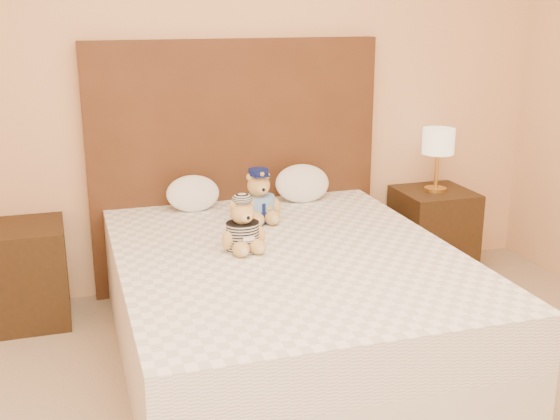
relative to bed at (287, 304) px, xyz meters
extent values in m
cube|color=#ECB280|center=(0.00, 1.05, 1.07)|extent=(4.00, 0.04, 2.70)
cube|color=white|center=(0.00, 0.00, -0.13)|extent=(1.60, 2.00, 0.30)
cube|color=white|center=(0.00, 0.00, 0.15)|extent=(1.60, 2.00, 0.25)
cube|color=#4F2D17|center=(0.00, 1.01, 0.47)|extent=(1.75, 0.08, 1.50)
cube|color=#332010|center=(-1.25, 0.80, 0.00)|extent=(0.45, 0.45, 0.55)
cube|color=#332010|center=(1.25, 0.80, 0.00)|extent=(0.45, 0.45, 0.55)
cylinder|color=gold|center=(1.25, 0.80, 0.28)|extent=(0.14, 0.14, 0.02)
cylinder|color=gold|center=(1.25, 0.80, 0.41)|extent=(0.02, 0.02, 0.26)
cylinder|color=beige|center=(1.25, 0.80, 0.59)|extent=(0.20, 0.20, 0.16)
ellipsoid|color=white|center=(-0.30, 0.83, 0.38)|extent=(0.31, 0.20, 0.22)
ellipsoid|color=white|center=(0.36, 0.83, 0.39)|extent=(0.34, 0.22, 0.24)
camera|label=1|loc=(-0.98, -3.02, 1.42)|focal=45.00mm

